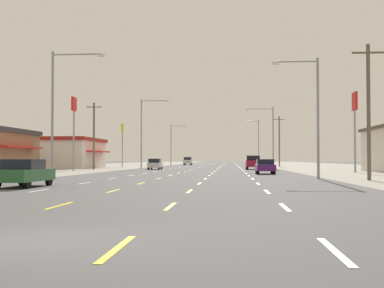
% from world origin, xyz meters
% --- Properties ---
extents(ground_plane, '(572.00, 572.00, 0.00)m').
position_xyz_m(ground_plane, '(0.00, 66.00, 0.00)').
color(ground_plane, '#4C4C4F').
extents(lot_apron_left, '(28.00, 440.00, 0.01)m').
position_xyz_m(lot_apron_left, '(-24.75, 66.00, 0.00)').
color(lot_apron_left, gray).
rests_on(lot_apron_left, ground).
extents(lot_apron_right, '(28.00, 440.00, 0.01)m').
position_xyz_m(lot_apron_right, '(24.75, 66.00, 0.00)').
color(lot_apron_right, gray).
rests_on(lot_apron_right, ground).
extents(lane_markings, '(10.64, 227.60, 0.01)m').
position_xyz_m(lane_markings, '(0.00, 104.50, 0.01)').
color(lane_markings, white).
rests_on(lane_markings, ground).
extents(signal_span_wire, '(27.21, 0.53, 9.27)m').
position_xyz_m(signal_span_wire, '(0.07, 8.77, 5.60)').
color(signal_span_wire, brown).
rests_on(signal_span_wire, ground).
extents(sedan_far_left_nearest, '(1.80, 4.50, 1.46)m').
position_xyz_m(sedan_far_left_nearest, '(-7.20, 17.51, 0.76)').
color(sedan_far_left_nearest, '#235B2D').
rests_on(sedan_far_left_nearest, ground).
extents(sedan_far_right_near, '(1.80, 4.50, 1.46)m').
position_xyz_m(sedan_far_right_near, '(7.06, 42.63, 0.76)').
color(sedan_far_right_near, '#4C196B').
rests_on(sedan_far_right_near, ground).
extents(hatchback_far_left_mid, '(1.72, 3.90, 1.54)m').
position_xyz_m(hatchback_far_left_mid, '(-7.09, 64.07, 0.78)').
color(hatchback_far_left_mid, silver).
rests_on(hatchback_far_left_mid, ground).
extents(suv_far_right_midfar, '(1.98, 4.90, 1.98)m').
position_xyz_m(suv_far_right_midfar, '(6.87, 65.58, 1.03)').
color(suv_far_right_midfar, maroon).
rests_on(suv_far_right_midfar, ground).
extents(suv_far_left_far, '(1.98, 4.90, 1.98)m').
position_xyz_m(suv_far_left_far, '(-7.07, 121.12, 1.03)').
color(suv_far_left_far, silver).
rests_on(suv_far_left_far, ground).
extents(storefront_left_row_2, '(14.54, 15.61, 4.98)m').
position_xyz_m(storefront_left_row_2, '(-25.39, 76.02, 2.51)').
color(storefront_left_row_2, silver).
rests_on(storefront_left_row_2, ground).
extents(pole_sign_left_row_1, '(0.24, 1.63, 9.38)m').
position_xyz_m(pole_sign_left_row_1, '(-16.26, 55.39, 6.86)').
color(pole_sign_left_row_1, gray).
rests_on(pole_sign_left_row_1, ground).
extents(pole_sign_left_row_2, '(0.24, 1.61, 8.12)m').
position_xyz_m(pole_sign_left_row_2, '(-16.57, 86.52, 5.89)').
color(pole_sign_left_row_2, gray).
rests_on(pole_sign_left_row_2, ground).
extents(pole_sign_right_row_1, '(0.24, 1.77, 8.88)m').
position_xyz_m(pole_sign_right_row_1, '(17.36, 49.17, 6.63)').
color(pole_sign_right_row_1, gray).
rests_on(pole_sign_right_row_1, ground).
extents(streetlight_left_row_0, '(4.19, 0.26, 9.84)m').
position_xyz_m(streetlight_left_row_0, '(-9.73, 30.08, 5.70)').
color(streetlight_left_row_0, gray).
rests_on(streetlight_left_row_0, ground).
extents(streetlight_right_row_0, '(3.48, 0.26, 9.05)m').
position_xyz_m(streetlight_right_row_0, '(9.81, 30.08, 5.21)').
color(streetlight_right_row_0, gray).
rests_on(streetlight_right_row_0, ground).
extents(streetlight_left_row_1, '(4.43, 0.26, 10.79)m').
position_xyz_m(streetlight_left_row_1, '(-9.73, 70.25, 6.22)').
color(streetlight_left_row_1, gray).
rests_on(streetlight_left_row_1, ground).
extents(streetlight_right_row_1, '(4.13, 0.26, 9.42)m').
position_xyz_m(streetlight_right_row_1, '(9.72, 70.25, 5.48)').
color(streetlight_right_row_1, gray).
rests_on(streetlight_right_row_1, ground).
extents(streetlight_left_row_2, '(3.79, 0.26, 9.48)m').
position_xyz_m(streetlight_left_row_2, '(-9.78, 110.42, 5.46)').
color(streetlight_left_row_2, gray).
rests_on(streetlight_left_row_2, ground).
extents(streetlight_right_row_2, '(3.54, 0.26, 10.52)m').
position_xyz_m(streetlight_right_row_2, '(9.84, 110.42, 5.97)').
color(streetlight_right_row_2, gray).
rests_on(streetlight_right_row_2, ground).
extents(utility_pole_right_row_0, '(2.20, 0.26, 9.48)m').
position_xyz_m(utility_pole_right_row_0, '(13.19, 27.60, 4.94)').
color(utility_pole_right_row_0, brown).
rests_on(utility_pole_right_row_0, ground).
extents(utility_pole_left_row_1, '(2.20, 0.26, 9.41)m').
position_xyz_m(utility_pole_left_row_1, '(-15.51, 62.28, 4.90)').
color(utility_pole_left_row_1, brown).
rests_on(utility_pole_left_row_1, ground).
extents(utility_pole_right_row_2, '(2.20, 0.26, 9.96)m').
position_xyz_m(utility_pole_right_row_2, '(13.32, 93.98, 5.18)').
color(utility_pole_right_row_2, brown).
rests_on(utility_pole_right_row_2, ground).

